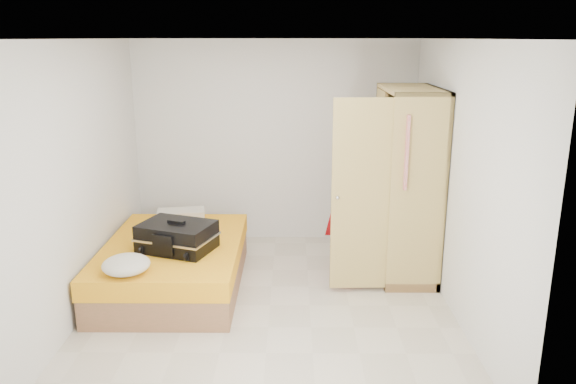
{
  "coord_description": "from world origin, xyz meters",
  "views": [
    {
      "loc": [
        0.22,
        -5.15,
        2.61
      ],
      "look_at": [
        0.18,
        0.69,
        1.0
      ],
      "focal_mm": 35.0,
      "sensor_mm": 36.0,
      "label": 1
    }
  ],
  "objects_px": {
    "person": "(348,197)",
    "round_cushion": "(126,265)",
    "bed": "(174,265)",
    "wardrobe": "(403,188)",
    "suitcase": "(177,237)"
  },
  "relations": [
    {
      "from": "bed",
      "to": "person",
      "type": "bearing_deg",
      "value": 6.84
    },
    {
      "from": "person",
      "to": "round_cushion",
      "type": "height_order",
      "value": "person"
    },
    {
      "from": "bed",
      "to": "wardrobe",
      "type": "height_order",
      "value": "wardrobe"
    },
    {
      "from": "person",
      "to": "round_cushion",
      "type": "distance_m",
      "value": 2.4
    },
    {
      "from": "bed",
      "to": "suitcase",
      "type": "bearing_deg",
      "value": -65.09
    },
    {
      "from": "person",
      "to": "round_cushion",
      "type": "relative_size",
      "value": 4.29
    },
    {
      "from": "wardrobe",
      "to": "person",
      "type": "height_order",
      "value": "wardrobe"
    },
    {
      "from": "wardrobe",
      "to": "suitcase",
      "type": "distance_m",
      "value": 2.51
    },
    {
      "from": "person",
      "to": "suitcase",
      "type": "distance_m",
      "value": 1.86
    },
    {
      "from": "bed",
      "to": "suitcase",
      "type": "height_order",
      "value": "suitcase"
    },
    {
      "from": "bed",
      "to": "round_cushion",
      "type": "relative_size",
      "value": 4.58
    },
    {
      "from": "round_cushion",
      "to": "person",
      "type": "bearing_deg",
      "value": 25.43
    },
    {
      "from": "bed",
      "to": "person",
      "type": "relative_size",
      "value": 1.07
    },
    {
      "from": "round_cushion",
      "to": "wardrobe",
      "type": "bearing_deg",
      "value": 23.51
    },
    {
      "from": "bed",
      "to": "wardrobe",
      "type": "relative_size",
      "value": 0.96
    }
  ]
}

